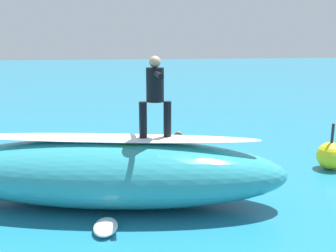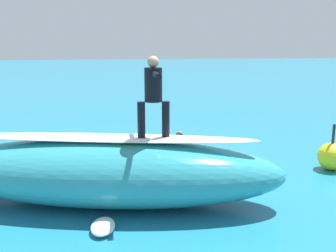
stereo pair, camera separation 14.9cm
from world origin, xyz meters
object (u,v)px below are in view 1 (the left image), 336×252
(surfboard_riding, at_px, (155,139))
(surfer_riding, at_px, (155,91))
(surfboard_paddling, at_px, (176,144))
(buoy_marker, at_px, (331,156))
(surfer_paddling, at_px, (175,140))

(surfboard_riding, height_order, surfer_riding, surfer_riding)
(surfboard_paddling, height_order, buoy_marker, buoy_marker)
(surfer_paddling, relative_size, buoy_marker, 1.27)
(surfer_riding, xyz_separation_m, surfer_paddling, (-1.21, -4.58, -2.26))
(surfboard_paddling, height_order, surfer_paddling, surfer_paddling)
(surfboard_riding, height_order, surfboard_paddling, surfboard_riding)
(surfboard_riding, distance_m, buoy_marker, 5.40)
(surfer_paddling, bearing_deg, surfer_riding, -174.05)
(surfboard_riding, distance_m, surfer_riding, 1.01)
(surfboard_riding, relative_size, surfboard_paddling, 0.97)
(surfboard_paddling, distance_m, buoy_marker, 4.86)
(surfer_riding, distance_m, surfer_paddling, 5.25)
(surfboard_riding, bearing_deg, buoy_marker, -162.89)
(surfer_paddling, distance_m, buoy_marker, 4.81)
(surfboard_paddling, relative_size, buoy_marker, 1.74)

